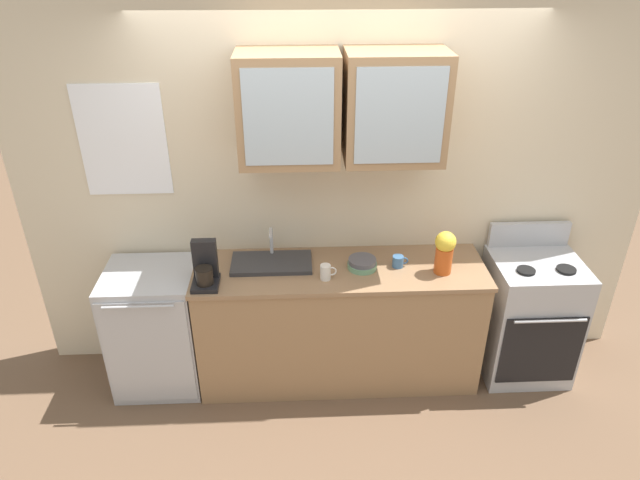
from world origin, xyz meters
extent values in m
plane|color=brown|center=(0.00, 0.00, 0.00)|extent=(10.00, 10.00, 0.00)
cube|color=beige|center=(0.00, 0.34, 1.29)|extent=(4.30, 0.10, 2.58)
cube|color=#93704C|center=(-0.32, 0.10, 1.97)|extent=(0.60, 0.38, 0.66)
cube|color=#9EADB7|center=(-0.32, -0.09, 1.97)|extent=(0.51, 0.01, 0.56)
cube|color=#93704C|center=(0.32, 0.10, 1.97)|extent=(0.60, 0.38, 0.66)
cube|color=#9EADB7|center=(0.32, -0.09, 1.97)|extent=(0.51, 0.01, 0.56)
cube|color=white|center=(-1.37, 0.28, 1.73)|extent=(0.55, 0.01, 0.73)
cube|color=#93704C|center=(0.00, 0.00, 0.44)|extent=(1.94, 0.56, 0.88)
cube|color=#8C6B4C|center=(0.00, 0.00, 0.90)|extent=(1.96, 0.59, 0.03)
cube|color=#ADAFB5|center=(1.36, 0.00, 0.46)|extent=(0.60, 0.54, 0.91)
cube|color=black|center=(1.36, -0.28, 0.38)|extent=(0.55, 0.01, 0.55)
cylinder|color=#ADAFB5|center=(1.36, -0.31, 0.66)|extent=(0.48, 0.02, 0.02)
cube|color=#ADAFB5|center=(1.36, 0.25, 1.00)|extent=(0.57, 0.04, 0.18)
cylinder|color=black|center=(1.23, -0.10, 0.92)|extent=(0.12, 0.12, 0.02)
cylinder|color=black|center=(1.50, -0.10, 0.92)|extent=(0.13, 0.13, 0.02)
cube|color=#2D2D30|center=(-0.46, 0.06, 0.93)|extent=(0.54, 0.28, 0.03)
cylinder|color=#ADAFB5|center=(-0.46, 0.18, 1.04)|extent=(0.02, 0.02, 0.19)
cylinder|color=#ADAFB5|center=(-0.46, 0.12, 1.13)|extent=(0.02, 0.12, 0.02)
cylinder|color=#669972|center=(0.15, 0.00, 0.93)|extent=(0.20, 0.20, 0.04)
cylinder|color=#4C4C54|center=(0.15, 0.00, 0.96)|extent=(0.19, 0.19, 0.04)
cylinder|color=#BF4C19|center=(0.67, -0.08, 1.01)|extent=(0.11, 0.11, 0.18)
sphere|color=yellow|center=(0.67, -0.08, 1.14)|extent=(0.14, 0.14, 0.14)
cylinder|color=silver|center=(-0.10, -0.12, 0.97)|extent=(0.07, 0.07, 0.10)
torus|color=silver|center=(-0.06, -0.12, 0.97)|extent=(0.06, 0.01, 0.06)
cylinder|color=#38608C|center=(0.39, 0.01, 0.95)|extent=(0.07, 0.07, 0.08)
torus|color=#38608C|center=(0.43, 0.01, 0.96)|extent=(0.05, 0.01, 0.05)
cube|color=#ADAFB5|center=(-1.28, 0.00, 0.46)|extent=(0.59, 0.53, 0.91)
cube|color=#ADAFB5|center=(-1.28, -0.27, 0.46)|extent=(0.57, 0.01, 0.82)
cylinder|color=#ADAFB5|center=(-1.28, -0.30, 0.85)|extent=(0.45, 0.02, 0.02)
cube|color=black|center=(-0.87, -0.16, 0.93)|extent=(0.17, 0.20, 0.03)
cylinder|color=black|center=(-0.87, -0.18, 1.00)|extent=(0.11, 0.11, 0.11)
cube|color=black|center=(-0.87, -0.09, 1.07)|extent=(0.15, 0.06, 0.26)
camera|label=1|loc=(-0.28, -3.23, 2.94)|focal=32.04mm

